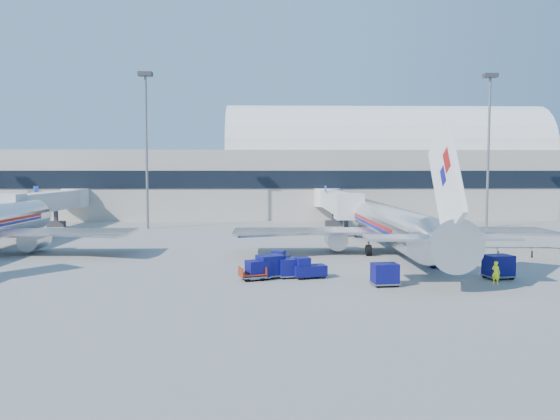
{
  "coord_description": "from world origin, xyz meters",
  "views": [
    {
      "loc": [
        -2.76,
        -49.71,
        8.28
      ],
      "look_at": [
        -1.3,
        6.0,
        4.39
      ],
      "focal_mm": 35.0,
      "sensor_mm": 36.0,
      "label": 1
    }
  ],
  "objects_px": {
    "barrier_far": "(548,253)",
    "cart_open_red": "(253,275)",
    "cart_solo_near": "(385,274)",
    "cart_solo_far": "(498,266)",
    "barrier_near": "(481,253)",
    "cart_train_c": "(257,269)",
    "tug_right": "(441,260)",
    "tug_left": "(280,260)",
    "barrier_mid": "(514,253)",
    "mast_east": "(489,127)",
    "tug_lead": "(308,269)",
    "jetbridge_mid": "(50,202)",
    "mast_west": "(146,127)",
    "jetbridge_near": "(336,201)",
    "cart_train_a": "(289,268)",
    "cart_train_b": "(270,266)",
    "airliner_main": "(393,225)",
    "ramp_worker": "(496,273)"
  },
  "relations": [
    {
      "from": "mast_east",
      "to": "tug_left",
      "type": "bearing_deg",
      "value": -133.76
    },
    {
      "from": "barrier_mid",
      "to": "tug_right",
      "type": "distance_m",
      "value": 10.43
    },
    {
      "from": "barrier_far",
      "to": "cart_open_red",
      "type": "height_order",
      "value": "barrier_far"
    },
    {
      "from": "cart_train_c",
      "to": "cart_open_red",
      "type": "distance_m",
      "value": 0.59
    },
    {
      "from": "mast_east",
      "to": "cart_solo_far",
      "type": "height_order",
      "value": "mast_east"
    },
    {
      "from": "cart_train_a",
      "to": "cart_train_b",
      "type": "height_order",
      "value": "cart_train_b"
    },
    {
      "from": "barrier_mid",
      "to": "tug_right",
      "type": "relative_size",
      "value": 1.24
    },
    {
      "from": "barrier_mid",
      "to": "cart_solo_near",
      "type": "relative_size",
      "value": 1.46
    },
    {
      "from": "cart_train_b",
      "to": "tug_lead",
      "type": "bearing_deg",
      "value": -30.23
    },
    {
      "from": "cart_train_b",
      "to": "jetbridge_mid",
      "type": "bearing_deg",
      "value": 103.5
    },
    {
      "from": "jetbridge_near",
      "to": "tug_right",
      "type": "bearing_deg",
      "value": -82.04
    },
    {
      "from": "barrier_near",
      "to": "barrier_far",
      "type": "relative_size",
      "value": 1.0
    },
    {
      "from": "cart_solo_near",
      "to": "cart_open_red",
      "type": "relative_size",
      "value": 0.9
    },
    {
      "from": "cart_train_a",
      "to": "cart_train_c",
      "type": "relative_size",
      "value": 0.94
    },
    {
      "from": "tug_left",
      "to": "cart_train_c",
      "type": "relative_size",
      "value": 1.25
    },
    {
      "from": "jetbridge_mid",
      "to": "tug_lead",
      "type": "distance_m",
      "value": 52.1
    },
    {
      "from": "cart_train_a",
      "to": "cart_open_red",
      "type": "xyz_separation_m",
      "value": [
        -2.84,
        -0.92,
        -0.43
      ]
    },
    {
      "from": "tug_right",
      "to": "tug_left",
      "type": "xyz_separation_m",
      "value": [
        -13.92,
        0.47,
        0.03
      ]
    },
    {
      "from": "jetbridge_mid",
      "to": "barrier_mid",
      "type": "relative_size",
      "value": 9.17
    },
    {
      "from": "tug_left",
      "to": "ramp_worker",
      "type": "height_order",
      "value": "ramp_worker"
    },
    {
      "from": "jetbridge_mid",
      "to": "tug_left",
      "type": "relative_size",
      "value": 10.54
    },
    {
      "from": "cart_solo_near",
      "to": "barrier_near",
      "type": "bearing_deg",
      "value": 39.98
    },
    {
      "from": "tug_right",
      "to": "cart_open_red",
      "type": "xyz_separation_m",
      "value": [
        -16.14,
        -5.03,
        -0.29
      ]
    },
    {
      "from": "jetbridge_near",
      "to": "tug_left",
      "type": "xyz_separation_m",
      "value": [
        -9.14,
        -33.74,
        -3.23
      ]
    },
    {
      "from": "barrier_near",
      "to": "ramp_worker",
      "type": "bearing_deg",
      "value": -106.95
    },
    {
      "from": "barrier_near",
      "to": "cart_train_c",
      "type": "height_order",
      "value": "cart_train_c"
    },
    {
      "from": "mast_west",
      "to": "tug_lead",
      "type": "height_order",
      "value": "mast_west"
    },
    {
      "from": "cart_solo_near",
      "to": "mast_west",
      "type": "bearing_deg",
      "value": 115.84
    },
    {
      "from": "cart_open_red",
      "to": "airliner_main",
      "type": "bearing_deg",
      "value": 25.53
    },
    {
      "from": "tug_right",
      "to": "cart_open_red",
      "type": "distance_m",
      "value": 16.91
    },
    {
      "from": "jetbridge_near",
      "to": "barrier_mid",
      "type": "bearing_deg",
      "value": -64.56
    },
    {
      "from": "cart_train_a",
      "to": "mast_east",
      "type": "bearing_deg",
      "value": 36.87
    },
    {
      "from": "cart_solo_near",
      "to": "cart_solo_far",
      "type": "distance_m",
      "value": 9.75
    },
    {
      "from": "cart_solo_near",
      "to": "tug_lead",
      "type": "bearing_deg",
      "value": 143.38
    },
    {
      "from": "airliner_main",
      "to": "tug_lead",
      "type": "xyz_separation_m",
      "value": [
        -9.46,
        -12.21,
        -2.17
      ]
    },
    {
      "from": "barrier_near",
      "to": "ramp_worker",
      "type": "relative_size",
      "value": 1.77
    },
    {
      "from": "barrier_mid",
      "to": "mast_east",
      "type": "bearing_deg",
      "value": 72.74
    },
    {
      "from": "jetbridge_mid",
      "to": "cart_train_a",
      "type": "bearing_deg",
      "value": -48.85
    },
    {
      "from": "barrier_mid",
      "to": "cart_open_red",
      "type": "distance_m",
      "value": 27.14
    },
    {
      "from": "tug_right",
      "to": "mast_east",
      "type": "bearing_deg",
      "value": 73.26
    },
    {
      "from": "tug_lead",
      "to": "cart_solo_far",
      "type": "relative_size",
      "value": 1.15
    },
    {
      "from": "cart_train_c",
      "to": "cart_open_red",
      "type": "relative_size",
      "value": 0.92
    },
    {
      "from": "barrier_near",
      "to": "cart_solo_far",
      "type": "distance_m",
      "value": 10.65
    },
    {
      "from": "tug_lead",
      "to": "tug_left",
      "type": "bearing_deg",
      "value": 99.4
    },
    {
      "from": "jetbridge_mid",
      "to": "cart_open_red",
      "type": "height_order",
      "value": "jetbridge_mid"
    },
    {
      "from": "airliner_main",
      "to": "ramp_worker",
      "type": "distance_m",
      "value": 15.47
    },
    {
      "from": "barrier_far",
      "to": "tug_left",
      "type": "distance_m",
      "value": 26.6
    },
    {
      "from": "tug_left",
      "to": "cart_open_red",
      "type": "relative_size",
      "value": 1.15
    },
    {
      "from": "mast_east",
      "to": "barrier_mid",
      "type": "height_order",
      "value": "mast_east"
    },
    {
      "from": "mast_east",
      "to": "cart_solo_far",
      "type": "bearing_deg",
      "value": -111.01
    }
  ]
}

